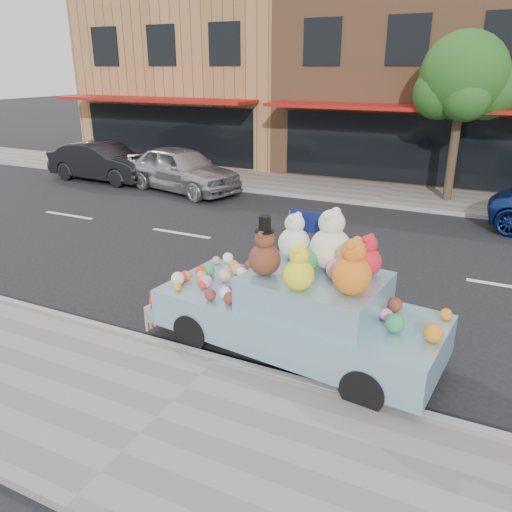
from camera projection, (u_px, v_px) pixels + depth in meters
The scene contains 11 objects.
ground at pixel (324, 257), 11.66m from camera, with size 120.00×120.00×0.00m, color black.
near_sidewalk at pixel (157, 421), 6.16m from camera, with size 60.00×3.00×0.12m, color gray.
far_sidewalk at pixel (385, 194), 17.11m from camera, with size 60.00×3.00×0.12m, color gray.
near_kerb at pixel (218, 360), 7.42m from camera, with size 60.00×0.12×0.13m, color gray.
far_kerb at pixel (375, 204), 15.85m from camera, with size 60.00×0.12×0.13m, color gray.
storefront_left at pixel (211, 78), 24.51m from camera, with size 10.00×9.80×7.30m.
storefront_mid at pixel (422, 80), 20.45m from camera, with size 10.00×9.80×7.30m.
street_tree at pixel (464, 83), 15.04m from camera, with size 3.00×2.70×5.22m.
car_silver at pixel (182, 169), 17.57m from camera, with size 1.86×4.62×1.57m, color #A1A0A5.
car_dark at pixel (103, 162), 19.25m from camera, with size 1.56×4.48×1.48m, color black.
art_car at pixel (299, 305), 7.47m from camera, with size 4.65×2.23×2.26m.
Camera 1 is at (3.29, -10.51, 4.15)m, focal length 35.00 mm.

